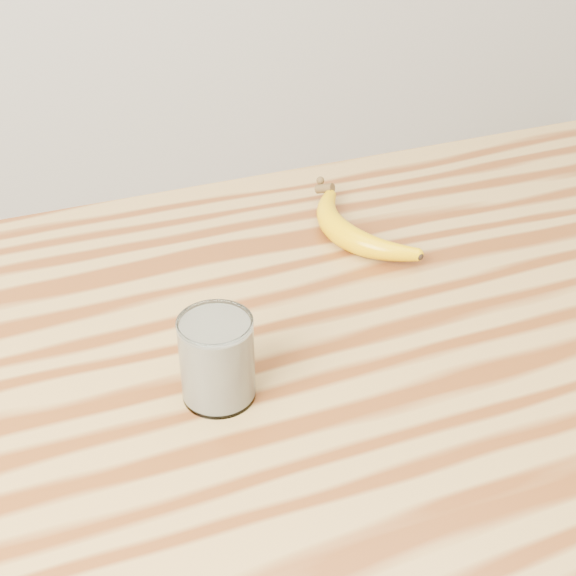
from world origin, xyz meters
name	(u,v)px	position (x,y,z in m)	size (l,w,h in m)	color
table	(362,420)	(0.00, 0.00, 0.77)	(1.20, 0.80, 0.90)	olive
smoothie_glass	(217,359)	(-0.18, -0.04, 0.94)	(0.07, 0.07, 0.09)	white
banana	(342,234)	(0.05, 0.18, 0.92)	(0.10, 0.27, 0.03)	#CE9500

